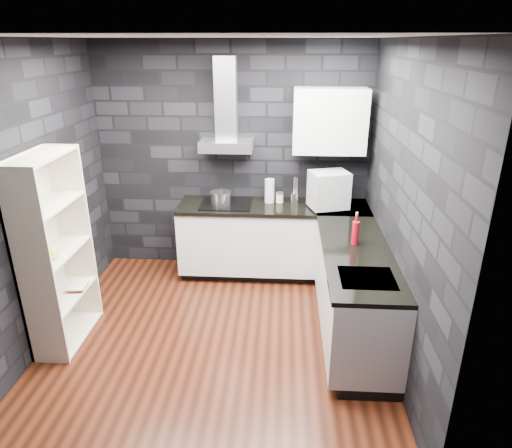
# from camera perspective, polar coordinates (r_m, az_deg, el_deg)

# --- Properties ---
(ground) EXTENTS (3.20, 3.20, 0.00)m
(ground) POSITION_cam_1_polar(r_m,az_deg,el_deg) (4.59, -4.86, -13.70)
(ground) COLOR #3F190D
(ceiling) EXTENTS (3.20, 3.20, 0.00)m
(ceiling) POSITION_cam_1_polar(r_m,az_deg,el_deg) (3.74, -6.27, 22.29)
(ceiling) COLOR silver
(wall_back) EXTENTS (3.20, 0.05, 2.70)m
(wall_back) POSITION_cam_1_polar(r_m,az_deg,el_deg) (5.51, -2.89, 8.05)
(wall_back) COLOR black
(wall_back) RESTS_ON ground
(wall_front) EXTENTS (3.20, 0.05, 2.70)m
(wall_front) POSITION_cam_1_polar(r_m,az_deg,el_deg) (2.52, -11.14, -10.08)
(wall_front) COLOR black
(wall_front) RESTS_ON ground
(wall_left) EXTENTS (0.05, 3.20, 2.70)m
(wall_left) POSITION_cam_1_polar(r_m,az_deg,el_deg) (4.51, -26.36, 2.58)
(wall_left) COLOR black
(wall_left) RESTS_ON ground
(wall_right) EXTENTS (0.05, 3.20, 2.70)m
(wall_right) POSITION_cam_1_polar(r_m,az_deg,el_deg) (4.04, 17.93, 1.80)
(wall_right) COLOR black
(wall_right) RESTS_ON ground
(toekick_back) EXTENTS (2.18, 0.50, 0.10)m
(toekick_back) POSITION_cam_1_polar(r_m,az_deg,el_deg) (5.67, 2.09, -5.59)
(toekick_back) COLOR black
(toekick_back) RESTS_ON ground
(toekick_right) EXTENTS (0.50, 1.78, 0.10)m
(toekick_right) POSITION_cam_1_polar(r_m,az_deg,el_deg) (4.66, 12.27, -12.83)
(toekick_right) COLOR black
(toekick_right) RESTS_ON ground
(counter_back_cab) EXTENTS (2.20, 0.60, 0.76)m
(counter_back_cab) POSITION_cam_1_polar(r_m,az_deg,el_deg) (5.45, 2.14, -1.78)
(counter_back_cab) COLOR silver
(counter_back_cab) RESTS_ON ground
(counter_right_cab) EXTENTS (0.60, 1.80, 0.76)m
(counter_right_cab) POSITION_cam_1_polar(r_m,az_deg,el_deg) (4.43, 12.20, -8.25)
(counter_right_cab) COLOR silver
(counter_right_cab) RESTS_ON ground
(counter_back_top) EXTENTS (2.20, 0.62, 0.04)m
(counter_back_top) POSITION_cam_1_polar(r_m,az_deg,el_deg) (5.29, 2.20, 2.15)
(counter_back_top) COLOR black
(counter_back_top) RESTS_ON counter_back_cab
(counter_right_top) EXTENTS (0.62, 1.80, 0.04)m
(counter_right_top) POSITION_cam_1_polar(r_m,az_deg,el_deg) (4.24, 12.50, -3.57)
(counter_right_top) COLOR black
(counter_right_top) RESTS_ON counter_right_cab
(counter_corner_top) EXTENTS (0.62, 0.62, 0.04)m
(counter_corner_top) POSITION_cam_1_polar(r_m,az_deg,el_deg) (5.34, 10.81, 1.97)
(counter_corner_top) COLOR black
(counter_corner_top) RESTS_ON counter_right_cab
(hood_body) EXTENTS (0.60, 0.34, 0.12)m
(hood_body) POSITION_cam_1_polar(r_m,az_deg,el_deg) (5.28, -3.72, 9.76)
(hood_body) COLOR silver
(hood_body) RESTS_ON wall_back
(hood_chimney) EXTENTS (0.24, 0.20, 0.90)m
(hood_chimney) POSITION_cam_1_polar(r_m,az_deg,el_deg) (5.26, -3.76, 15.36)
(hood_chimney) COLOR silver
(hood_chimney) RESTS_ON hood_body
(upper_cabinet) EXTENTS (0.80, 0.35, 0.70)m
(upper_cabinet) POSITION_cam_1_polar(r_m,az_deg,el_deg) (5.20, 9.19, 12.60)
(upper_cabinet) COLOR silver
(upper_cabinet) RESTS_ON wall_back
(cooktop) EXTENTS (0.58, 0.50, 0.01)m
(cooktop) POSITION_cam_1_polar(r_m,az_deg,el_deg) (5.33, -3.72, 2.57)
(cooktop) COLOR black
(cooktop) RESTS_ON counter_back_top
(sink_rim) EXTENTS (0.44, 0.40, 0.01)m
(sink_rim) POSITION_cam_1_polar(r_m,az_deg,el_deg) (3.80, 13.72, -6.62)
(sink_rim) COLOR silver
(sink_rim) RESTS_ON counter_right_top
(pot) EXTENTS (0.30, 0.30, 0.14)m
(pot) POSITION_cam_1_polar(r_m,az_deg,el_deg) (5.27, -4.42, 3.18)
(pot) COLOR silver
(pot) RESTS_ON cooktop
(glass_vase) EXTENTS (0.12, 0.12, 0.28)m
(glass_vase) POSITION_cam_1_polar(r_m,az_deg,el_deg) (5.35, 1.71, 4.18)
(glass_vase) COLOR #B6BEC2
(glass_vase) RESTS_ON counter_back_top
(storage_jar) EXTENTS (0.09, 0.09, 0.11)m
(storage_jar) POSITION_cam_1_polar(r_m,az_deg,el_deg) (5.37, 2.97, 3.27)
(storage_jar) COLOR #D1BC8C
(storage_jar) RESTS_ON counter_back_top
(utensil_crock) EXTENTS (0.12, 0.12, 0.12)m
(utensil_crock) POSITION_cam_1_polar(r_m,az_deg,el_deg) (5.34, 4.87, 3.20)
(utensil_crock) COLOR silver
(utensil_crock) RESTS_ON counter_back_top
(appliance_garage) EXTENTS (0.48, 0.42, 0.41)m
(appliance_garage) POSITION_cam_1_polar(r_m,az_deg,el_deg) (5.17, 9.07, 4.27)
(appliance_garage) COLOR #A4A7AC
(appliance_garage) RESTS_ON counter_back_top
(red_bottle) EXTENTS (0.08, 0.08, 0.22)m
(red_bottle) POSITION_cam_1_polar(r_m,az_deg,el_deg) (4.34, 12.31, -1.09)
(red_bottle) COLOR maroon
(red_bottle) RESTS_ON counter_right_top
(bookshelf) EXTENTS (0.45, 0.84, 1.80)m
(bookshelf) POSITION_cam_1_polar(r_m,az_deg,el_deg) (4.48, -23.74, -3.30)
(bookshelf) COLOR beige
(bookshelf) RESTS_ON ground
(fruit_bowl) EXTENTS (0.27, 0.27, 0.05)m
(fruit_bowl) POSITION_cam_1_polar(r_m,az_deg,el_deg) (4.38, -24.44, -3.46)
(fruit_bowl) COLOR white
(fruit_bowl) RESTS_ON bookshelf
(book_red) EXTENTS (0.16, 0.03, 0.21)m
(book_red) POSITION_cam_1_polar(r_m,az_deg,el_deg) (4.72, -22.38, -6.25)
(book_red) COLOR maroon
(book_red) RESTS_ON bookshelf
(book_second) EXTENTS (0.17, 0.03, 0.23)m
(book_second) POSITION_cam_1_polar(r_m,az_deg,el_deg) (4.72, -22.47, -5.95)
(book_second) COLOR #B2B2B2
(book_second) RESTS_ON bookshelf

